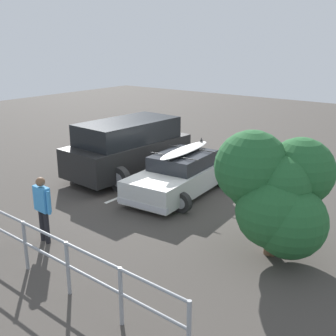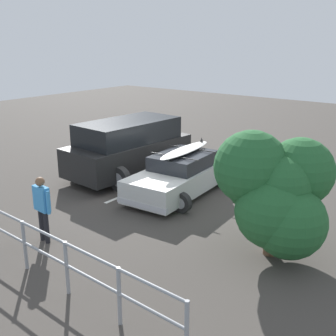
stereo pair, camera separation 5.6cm
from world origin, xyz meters
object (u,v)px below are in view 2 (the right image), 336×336
(sedan_car, at_px, (181,175))
(person_bystander, at_px, (42,203))
(bush_near_left, at_px, (274,192))
(suv_car, at_px, (129,147))

(sedan_car, relative_size, person_bystander, 2.61)
(person_bystander, xyz_separation_m, bush_near_left, (-4.39, -2.66, 0.49))
(suv_car, distance_m, bush_near_left, 6.62)
(suv_car, height_order, bush_near_left, bush_near_left)
(suv_car, relative_size, person_bystander, 2.98)
(sedan_car, bearing_deg, bush_near_left, 153.71)
(sedan_car, relative_size, bush_near_left, 1.52)
(suv_car, xyz_separation_m, person_bystander, (-1.84, 4.89, -0.04))
(sedan_car, height_order, person_bystander, person_bystander)
(sedan_car, distance_m, bush_near_left, 4.30)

